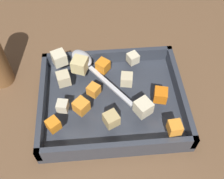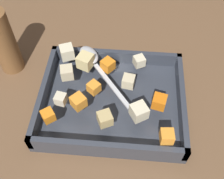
{
  "view_description": "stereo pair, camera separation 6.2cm",
  "coord_description": "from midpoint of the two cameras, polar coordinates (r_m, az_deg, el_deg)",
  "views": [
    {
      "loc": [
        0.05,
        0.35,
        0.56
      ],
      "look_at": [
        0.02,
        -0.02,
        0.06
      ],
      "focal_mm": 43.99,
      "sensor_mm": 36.0,
      "label": 1
    },
    {
      "loc": [
        -0.01,
        0.35,
        0.56
      ],
      "look_at": [
        0.02,
        -0.02,
        0.06
      ],
      "focal_mm": 43.99,
      "sensor_mm": 36.0,
      "label": 2
    }
  ],
  "objects": [
    {
      "name": "ground_plane",
      "position": [
        0.66,
        -1.18,
        -4.73
      ],
      "size": [
        4.0,
        4.0,
        0.0
      ],
      "primitive_type": "plane",
      "color": "brown"
    },
    {
      "name": "baking_dish",
      "position": [
        0.65,
        -2.69,
        -2.66
      ],
      "size": [
        0.33,
        0.27,
        0.05
      ],
      "color": "#333842",
      "rests_on": "ground_plane"
    },
    {
      "name": "carrot_chunk_far_left",
      "position": [
        0.58,
        -15.11,
        -7.27
      ],
      "size": [
        0.03,
        0.03,
        0.02
      ],
      "primitive_type": "cube",
      "rotation": [
        0.0,
        0.0,
        0.65
      ],
      "color": "orange",
      "rests_on": "baking_dish"
    },
    {
      "name": "carrot_chunk_front_center",
      "position": [
        0.62,
        -6.7,
        -0.28
      ],
      "size": [
        0.03,
        0.03,
        0.02
      ],
      "primitive_type": "cube",
      "rotation": [
        0.0,
        0.0,
        0.89
      ],
      "color": "orange",
      "rests_on": "baking_dish"
    },
    {
      "name": "carrot_chunk_corner_ne",
      "position": [
        0.59,
        -9.38,
        -3.63
      ],
      "size": [
        0.04,
        0.04,
        0.03
      ],
      "primitive_type": "cube",
      "rotation": [
        0.0,
        0.0,
        0.78
      ],
      "color": "orange",
      "rests_on": "baking_dish"
    },
    {
      "name": "carrot_chunk_near_right",
      "position": [
        0.57,
        9.88,
        -8.02
      ],
      "size": [
        0.03,
        0.03,
        0.03
      ],
      "primitive_type": "cube",
      "rotation": [
        0.0,
        0.0,
        4.79
      ],
      "color": "orange",
      "rests_on": "baking_dish"
    },
    {
      "name": "carrot_chunk_heap_side",
      "position": [
        0.61,
        7.22,
        -1.35
      ],
      "size": [
        0.03,
        0.03,
        0.03
      ],
      "primitive_type": "cube",
      "rotation": [
        0.0,
        0.0,
        2.91
      ],
      "color": "orange",
      "rests_on": "baking_dish"
    },
    {
      "name": "carrot_chunk_corner_se",
      "position": [
        0.66,
        -4.6,
        4.78
      ],
      "size": [
        0.04,
        0.04,
        0.03
      ],
      "primitive_type": "cube",
      "rotation": [
        0.0,
        0.0,
        5.6
      ],
      "color": "orange",
      "rests_on": "baking_dish"
    },
    {
      "name": "potato_chunk_corner_sw",
      "position": [
        0.57,
        -3.26,
        -6.4
      ],
      "size": [
        0.04,
        0.04,
        0.03
      ],
      "primitive_type": "cube",
      "rotation": [
        0.0,
        0.0,
        2.01
      ],
      "color": "tan",
      "rests_on": "baking_dish"
    },
    {
      "name": "potato_chunk_corner_nw",
      "position": [
        0.63,
        0.27,
        1.94
      ],
      "size": [
        0.03,
        0.03,
        0.03
      ],
      "primitive_type": "cube",
      "rotation": [
        0.0,
        0.0,
        6.11
      ],
      "color": "beige",
      "rests_on": "baking_dish"
    },
    {
      "name": "potato_chunk_center",
      "position": [
        0.64,
        -12.77,
        2.05
      ],
      "size": [
        0.03,
        0.03,
        0.03
      ],
      "primitive_type": "cube",
      "rotation": [
        0.0,
        0.0,
        3.4
      ],
      "color": "beige",
      "rests_on": "baking_dish"
    },
    {
      "name": "potato_chunk_near_left",
      "position": [
        0.58,
        3.52,
        -3.96
      ],
      "size": [
        0.04,
        0.04,
        0.03
      ],
      "primitive_type": "cube",
      "rotation": [
        0.0,
        0.0,
        3.67
      ],
      "color": "beige",
      "rests_on": "baking_dish"
    },
    {
      "name": "potato_chunk_far_right",
      "position": [
        0.66,
        -9.37,
        4.93
      ],
      "size": [
        0.04,
        0.04,
        0.03
      ],
      "primitive_type": "cube",
      "rotation": [
        0.0,
        0.0,
        2.76
      ],
      "color": "#E0CC89",
      "rests_on": "baking_dish"
    },
    {
      "name": "potato_chunk_heap_top",
      "position": [
        0.67,
        1.74,
        6.37
      ],
      "size": [
        0.03,
        0.03,
        0.02
      ],
      "primitive_type": "cube",
      "rotation": [
        0.0,
        0.0,
        3.59
      ],
      "color": "beige",
      "rests_on": "baking_dish"
    },
    {
      "name": "potato_chunk_near_spoon",
      "position": [
        0.69,
        -13.47,
        6.21
      ],
      "size": [
        0.04,
        0.04,
        0.03
      ],
      "primitive_type": "cube",
      "rotation": [
        0.0,
        0.0,
        1.96
      ],
      "color": "beige",
      "rests_on": "baking_dish"
    },
    {
      "name": "parsnip_chunk_rim_edge",
      "position": [
        0.6,
        -13.14,
        -3.57
      ],
      "size": [
        0.03,
        0.03,
        0.02
      ],
      "primitive_type": "cube",
      "rotation": [
        0.0,
        0.0,
        2.94
      ],
      "color": "beige",
      "rests_on": "baking_dish"
    },
    {
      "name": "serving_spoon",
      "position": [
        0.68,
        -8.21,
        5.66
      ],
      "size": [
        0.15,
        0.18,
        0.02
      ],
      "rotation": [
        0.0,
        0.0,
        2.21
      ],
      "color": "silver",
      "rests_on": "baking_dish"
    }
  ]
}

